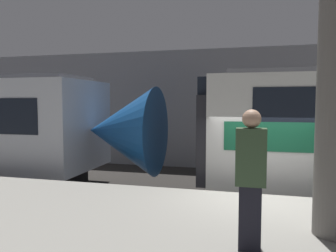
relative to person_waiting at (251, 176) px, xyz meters
The scene contains 3 objects.
ground_plane 3.32m from the person_waiting, 84.25° to the left, with size 120.00×120.00×0.00m, color #282623.
station_rear_barrier 9.80m from the person_waiting, 88.40° to the left, with size 50.00×0.15×5.11m.
person_waiting is the anchor object (origin of this frame).
Camera 1 is at (-0.27, -6.95, 2.84)m, focal length 35.00 mm.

